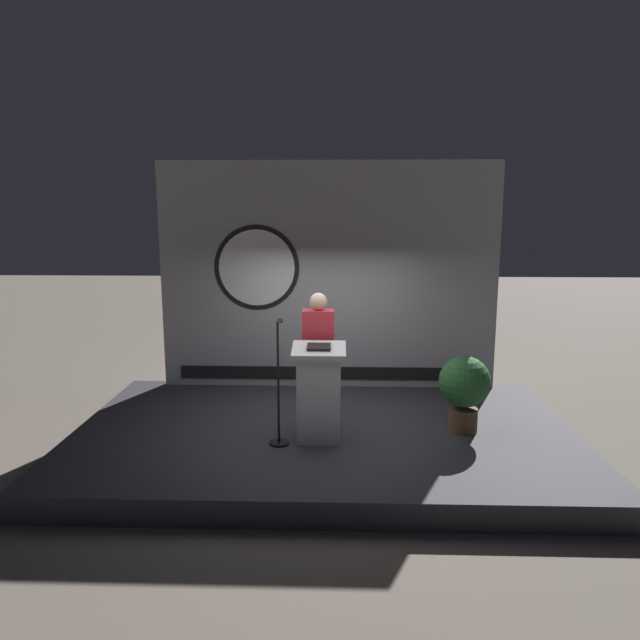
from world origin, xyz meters
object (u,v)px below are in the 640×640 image
object	(u,v)px
podium	(319,393)
potted_plant	(465,387)
speaker_person	(318,359)
microphone_stand	(279,401)

from	to	relation	value
podium	potted_plant	world-z (taller)	podium
speaker_person	potted_plant	distance (m)	1.87
podium	microphone_stand	bearing A→B (deg)	-167.70
speaker_person	potted_plant	size ratio (longest dim) A/B	1.80
podium	potted_plant	size ratio (longest dim) A/B	1.24
podium	speaker_person	bearing A→B (deg)	92.86
potted_plant	speaker_person	bearing A→B (deg)	175.89
microphone_stand	potted_plant	bearing A→B (deg)	11.13
podium	potted_plant	bearing A→B (deg)	10.82
speaker_person	potted_plant	bearing A→B (deg)	-4.11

